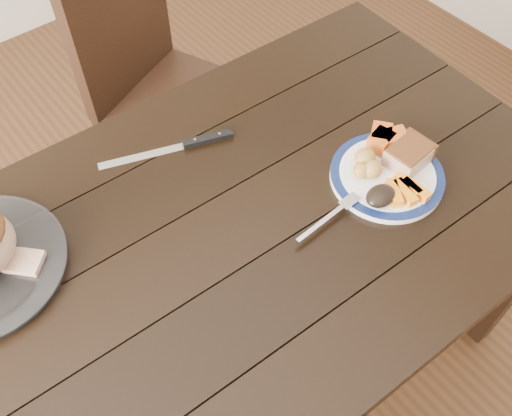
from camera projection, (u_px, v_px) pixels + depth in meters
ground at (232, 368)px, 1.79m from camera, size 4.00×4.00×0.00m
dining_table at (222, 259)px, 1.27m from camera, size 1.63×0.96×0.75m
chair_far at (159, 80)px, 1.82m from camera, size 0.55×0.56×0.93m
dinner_plate at (387, 176)px, 1.28m from camera, size 0.25×0.25×0.02m
plate_rim at (387, 174)px, 1.27m from camera, size 0.25×0.25×0.02m
pork_slice at (409, 156)px, 1.27m from camera, size 0.10×0.08×0.04m
roasted_potatoes at (367, 164)px, 1.26m from camera, size 0.07×0.08×0.04m
carrot_batons at (406, 190)px, 1.23m from camera, size 0.08×0.09×0.02m
pumpkin_wedges at (385, 139)px, 1.30m from camera, size 0.09×0.09×0.04m
dark_mushroom at (381, 196)px, 1.21m from camera, size 0.07×0.05×0.03m
fork at (332, 215)px, 1.20m from camera, size 0.18×0.03×0.00m
cut_slice at (24, 262)px, 1.12m from camera, size 0.09×0.09×0.02m
carving_knife at (191, 143)px, 1.34m from camera, size 0.31×0.13×0.01m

